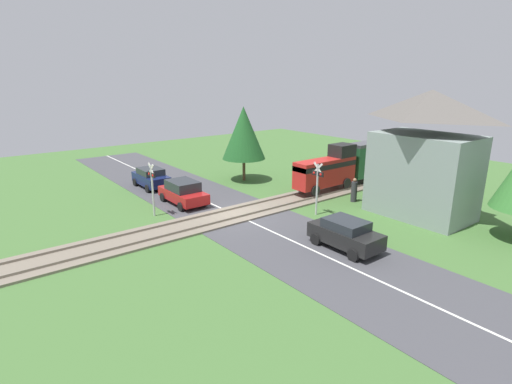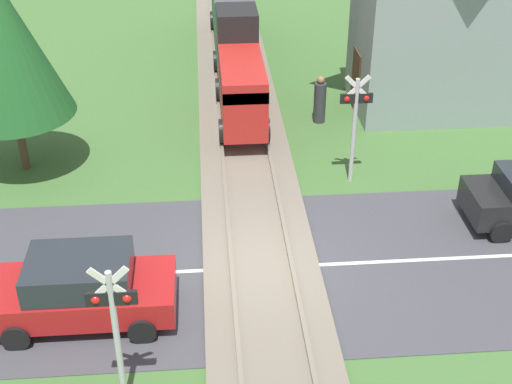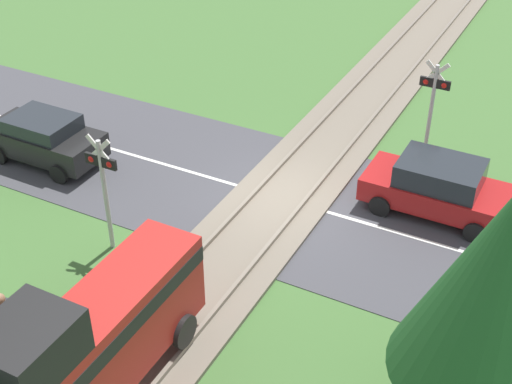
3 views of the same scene
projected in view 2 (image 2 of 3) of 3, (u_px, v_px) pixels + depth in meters
ground_plane at (261, 268)px, 17.24m from camera, size 60.00×60.00×0.00m
road_surface at (261, 268)px, 17.24m from camera, size 48.00×6.40×0.02m
track_bed at (261, 266)px, 17.21m from camera, size 2.80×48.00×0.24m
train at (234, 30)px, 26.54m from camera, size 1.58×13.26×3.18m
car_near_crossing at (82, 288)px, 15.32m from camera, size 4.00×1.94×1.59m
crossing_signal_west_approach at (114, 320)px, 12.56m from camera, size 0.90×0.18×3.28m
crossing_signal_east_approach at (355, 115)px, 19.74m from camera, size 0.90×0.18×3.28m
station_building at (447, 4)px, 23.34m from camera, size 6.11×3.98×7.49m
pedestrian_by_station at (320, 101)px, 23.79m from camera, size 0.40×0.40×1.64m
tree_roadside_hedge at (3, 44)px, 19.44m from camera, size 3.46×3.46×5.96m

